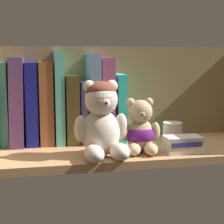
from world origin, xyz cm
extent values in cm
cube|color=tan|center=(0.00, 0.00, 1.00)|extent=(71.36, 25.31, 2.00)
cube|color=olive|center=(0.00, 13.26, 13.89)|extent=(73.76, 1.20, 27.78)
cube|color=teal|center=(-30.45, 10.04, 12.78)|extent=(2.18, 9.85, 21.58)
cube|color=#523262|center=(-27.22, 10.04, 13.43)|extent=(3.92, 13.67, 22.93)
cube|color=navy|center=(-23.49, 10.04, 12.78)|extent=(3.07, 12.04, 21.55)
cube|color=brown|center=(-19.73, 10.04, 12.85)|extent=(3.55, 11.76, 21.70)
cube|color=#52B5A9|center=(-16.32, 10.04, 14.21)|extent=(2.38, 12.37, 24.41)
cube|color=brown|center=(-12.99, 10.04, 11.06)|extent=(3.40, 12.01, 18.12)
cube|color=#666AC6|center=(-9.97, 10.04, 10.21)|extent=(1.75, 10.62, 16.42)
cube|color=#678CAF|center=(-7.24, 10.04, 13.80)|extent=(2.81, 14.56, 23.61)
cube|color=#9E4B73|center=(-3.69, 10.04, 13.38)|extent=(3.40, 12.77, 22.77)
cube|color=#27BEAC|center=(-0.33, 10.04, 11.14)|extent=(2.44, 12.39, 18.28)
ellipsoid|color=beige|center=(-7.69, -6.02, 7.39)|extent=(9.17, 8.42, 10.79)
sphere|color=beige|center=(-7.63, -6.56, 15.33)|extent=(7.67, 7.67, 7.67)
sphere|color=beige|center=(-10.36, -6.30, 18.32)|extent=(2.88, 2.88, 2.88)
sphere|color=beige|center=(-5.02, -5.74, 18.32)|extent=(2.88, 2.88, 2.88)
sphere|color=beige|center=(-7.35, -9.26, 14.87)|extent=(2.88, 2.88, 2.88)
sphere|color=black|center=(-7.24, -10.26, 14.95)|extent=(1.01, 1.01, 1.01)
ellipsoid|color=beige|center=(-10.11, -11.43, 3.92)|extent=(5.04, 7.60, 3.84)
ellipsoid|color=beige|center=(-4.20, -10.81, 3.92)|extent=(5.04, 7.60, 3.84)
ellipsoid|color=beige|center=(-12.46, -7.06, 8.74)|extent=(3.42, 3.42, 6.23)
ellipsoid|color=beige|center=(-2.80, -6.05, 8.74)|extent=(3.42, 3.42, 6.23)
ellipsoid|color=brown|center=(-7.69, -6.02, 17.44)|extent=(7.29, 7.29, 4.22)
ellipsoid|color=tan|center=(2.45, -4.23, 6.01)|extent=(6.82, 6.26, 8.02)
sphere|color=tan|center=(2.38, -4.62, 11.91)|extent=(5.71, 5.71, 5.71)
sphere|color=tan|center=(0.48, -3.88, 14.14)|extent=(2.14, 2.14, 2.14)
sphere|color=tan|center=(4.42, -4.57, 14.14)|extent=(2.14, 2.14, 2.14)
sphere|color=tan|center=(2.03, -6.61, 11.57)|extent=(2.14, 2.14, 2.14)
sphere|color=black|center=(1.90, -7.35, 11.63)|extent=(0.75, 0.75, 0.75)
ellipsoid|color=tan|center=(-0.38, -7.60, 3.43)|extent=(4.09, 5.82, 2.85)
ellipsoid|color=tan|center=(3.96, -8.36, 3.43)|extent=(4.09, 5.82, 2.85)
ellipsoid|color=tan|center=(-1.18, -4.00, 7.01)|extent=(2.68, 2.68, 4.64)
ellipsoid|color=tan|center=(5.94, -5.25, 7.01)|extent=(2.68, 2.68, 4.64)
ellipsoid|color=#621975|center=(2.45, -4.23, 6.21)|extent=(7.38, 6.82, 5.62)
cylinder|color=silver|center=(13.35, 2.48, 4.80)|extent=(5.20, 5.20, 5.60)
cube|color=silver|center=(12.22, -7.52, 4.00)|extent=(8.76, 5.36, 4.01)
cube|color=#33388C|center=(12.22, -10.28, 4.50)|extent=(7.44, 0.16, 1.12)
camera|label=1|loc=(-22.13, -89.88, 25.37)|focal=59.52mm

